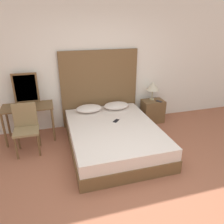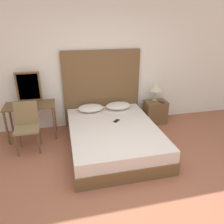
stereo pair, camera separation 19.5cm
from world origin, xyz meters
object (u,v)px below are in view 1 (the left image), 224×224
object	(u,v)px
table_lamp	(153,86)
chair	(26,125)
phone_on_bed	(116,121)
nightstand	(153,111)
bed	(114,137)
phone_on_nightstand	(159,101)
vanity_desk	(28,112)

from	to	relation	value
table_lamp	chair	xyz separation A→B (m)	(-2.78, -0.59, -0.34)
phone_on_bed	chair	size ratio (longest dim) A/B	0.17
nightstand	table_lamp	size ratio (longest dim) A/B	1.22
bed	table_lamp	size ratio (longest dim) A/B	4.91
chair	phone_on_nightstand	bearing A→B (deg)	8.38
nightstand	phone_on_nightstand	distance (m)	0.30
table_lamp	nightstand	bearing A→B (deg)	-85.13
phone_on_nightstand	vanity_desk	xyz separation A→B (m)	(-2.87, 0.02, 0.06)
phone_on_nightstand	vanity_desk	size ratio (longest dim) A/B	0.17
table_lamp	chair	world-z (taller)	table_lamp
vanity_desk	chair	xyz separation A→B (m)	(-0.02, -0.45, -0.08)
chair	vanity_desk	bearing A→B (deg)	87.02
chair	bed	bearing A→B (deg)	-11.99
bed	phone_on_nightstand	bearing A→B (deg)	29.75
table_lamp	chair	size ratio (longest dim) A/B	0.48
nightstand	vanity_desk	distance (m)	2.79
phone_on_bed	vanity_desk	bearing A→B (deg)	160.97
phone_on_bed	chair	bearing A→B (deg)	175.89
nightstand	vanity_desk	world-z (taller)	vanity_desk
bed	nightstand	distance (m)	1.49
phone_on_nightstand	vanity_desk	bearing A→B (deg)	179.52
table_lamp	vanity_desk	xyz separation A→B (m)	(-2.76, -0.14, -0.26)
nightstand	chair	distance (m)	2.85
nightstand	chair	world-z (taller)	chair
table_lamp	vanity_desk	world-z (taller)	table_lamp
phone_on_nightstand	vanity_desk	distance (m)	2.87
phone_on_bed	chair	xyz separation A→B (m)	(-1.68, 0.12, 0.08)
phone_on_nightstand	chair	distance (m)	2.92
bed	table_lamp	xyz separation A→B (m)	(1.22, 0.92, 0.65)
bed	phone_on_nightstand	world-z (taller)	phone_on_nightstand
chair	phone_on_bed	bearing A→B (deg)	-4.11
bed	chair	size ratio (longest dim) A/B	2.34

